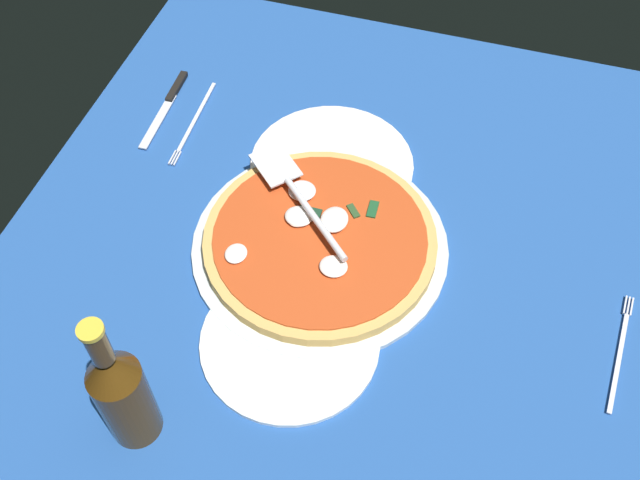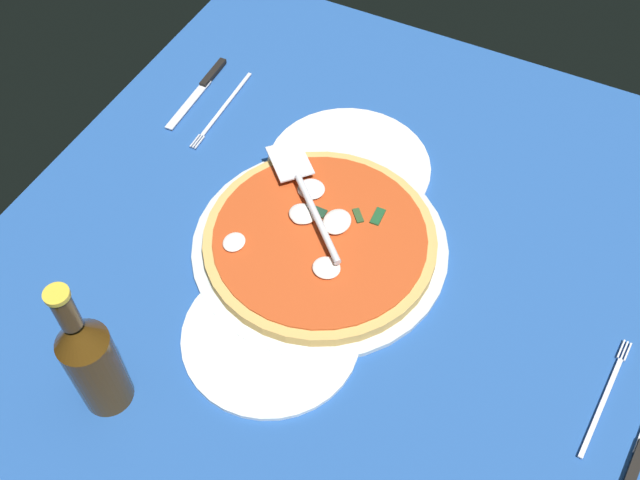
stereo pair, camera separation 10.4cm
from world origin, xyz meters
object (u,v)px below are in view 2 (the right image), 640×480
(pizza_server, at_px, (305,192))
(place_setting_far, at_px, (212,99))
(beer_bottle, at_px, (92,360))
(dinner_plate_left, at_px, (271,336))
(dinner_plate_right, at_px, (349,167))
(pizza, at_px, (320,239))
(place_setting_near, at_px, (624,421))

(pizza_server, height_order, place_setting_far, pizza_server)
(place_setting_far, distance_m, beer_bottle, 0.55)
(dinner_plate_left, height_order, pizza_server, pizza_server)
(place_setting_far, height_order, beer_bottle, beer_bottle)
(dinner_plate_right, relative_size, beer_bottle, 1.08)
(dinner_plate_left, distance_m, pizza_server, 0.22)
(dinner_plate_left, height_order, dinner_plate_right, same)
(place_setting_far, relative_size, beer_bottle, 0.89)
(beer_bottle, bearing_deg, dinner_plate_right, -12.19)
(dinner_plate_right, bearing_deg, place_setting_far, 82.40)
(pizza, xyz_separation_m, beer_bottle, (-0.32, 0.13, 0.07))
(dinner_plate_left, height_order, beer_bottle, beer_bottle)
(pizza, relative_size, pizza_server, 1.69)
(place_setting_near, bearing_deg, beer_bottle, 118.52)
(place_setting_near, relative_size, place_setting_far, 1.02)
(dinner_plate_left, relative_size, beer_bottle, 1.00)
(pizza, xyz_separation_m, pizza_server, (0.05, 0.05, 0.03))
(pizza_server, bearing_deg, pizza, 177.95)
(place_setting_near, bearing_deg, place_setting_far, 75.77)
(dinner_plate_right, height_order, beer_bottle, beer_bottle)
(dinner_plate_left, distance_m, beer_bottle, 0.23)
(pizza, relative_size, place_setting_far, 1.57)
(dinner_plate_left, relative_size, pizza_server, 1.20)
(pizza, height_order, place_setting_near, pizza)
(dinner_plate_left, relative_size, dinner_plate_right, 0.92)
(pizza, bearing_deg, place_setting_far, 57.22)
(dinner_plate_left, xyz_separation_m, dinner_plate_right, (0.32, 0.04, 0.00))
(pizza_server, distance_m, place_setting_near, 0.52)
(place_setting_near, height_order, beer_bottle, beer_bottle)
(beer_bottle, bearing_deg, place_setting_far, 18.21)
(pizza, xyz_separation_m, place_setting_far, (0.20, 0.30, -0.02))
(dinner_plate_left, bearing_deg, pizza, 3.07)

